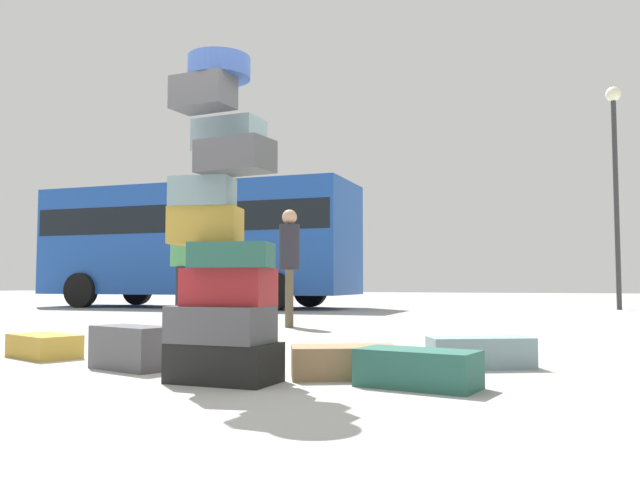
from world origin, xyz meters
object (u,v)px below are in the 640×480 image
at_px(suitcase_tower, 222,246).
at_px(person_bearded_onlooker, 289,257).
at_px(suitcase_slate_white_trunk, 480,353).
at_px(suitcase_teal_upright_blue, 418,369).
at_px(suitcase_charcoal_behind_tower, 132,348).
at_px(suitcase_brown_foreground_far, 344,362).
at_px(lamp_post, 615,161).
at_px(suitcase_tan_left_side, 44,346).
at_px(person_tourist_with_camera, 181,257).
at_px(parked_bus, 198,238).

distance_m(suitcase_tower, person_bearded_onlooker, 5.34).
relative_size(suitcase_slate_white_trunk, suitcase_teal_upright_blue, 1.06).
bearing_deg(suitcase_charcoal_behind_tower, suitcase_brown_foreground_far, 21.97).
bearing_deg(lamp_post, suitcase_teal_upright_blue, -100.06).
bearing_deg(lamp_post, suitcase_charcoal_behind_tower, -109.12).
distance_m(suitcase_tan_left_side, suitcase_charcoal_behind_tower, 1.24).
xyz_separation_m(suitcase_tower, lamp_post, (3.58, 13.42, 2.72)).
bearing_deg(suitcase_slate_white_trunk, suitcase_brown_foreground_far, -159.89).
height_order(suitcase_tower, suitcase_slate_white_trunk, suitcase_tower).
bearing_deg(suitcase_tan_left_side, person_bearded_onlooker, 105.86).
relative_size(suitcase_tower, suitcase_slate_white_trunk, 2.75).
relative_size(suitcase_brown_foreground_far, person_bearded_onlooker, 0.41).
relative_size(suitcase_brown_foreground_far, suitcase_charcoal_behind_tower, 1.11).
distance_m(suitcase_tower, person_tourist_with_camera, 5.55).
height_order(suitcase_tan_left_side, lamp_post, lamp_post).
bearing_deg(person_bearded_onlooker, suitcase_brown_foreground_far, 3.50).
relative_size(suitcase_tower, suitcase_tan_left_side, 3.15).
height_order(person_bearded_onlooker, person_tourist_with_camera, person_bearded_onlooker).
bearing_deg(suitcase_tower, person_tourist_with_camera, 123.97).
bearing_deg(suitcase_tower, person_bearded_onlooker, 107.18).
height_order(suitcase_brown_foreground_far, suitcase_tan_left_side, suitcase_brown_foreground_far).
relative_size(suitcase_tan_left_side, suitcase_charcoal_behind_tower, 1.06).
distance_m(person_bearded_onlooker, person_tourist_with_camera, 1.60).
bearing_deg(suitcase_slate_white_trunk, suitcase_tan_left_side, 163.66).
bearing_deg(lamp_post, suitcase_tower, -104.95).
bearing_deg(suitcase_teal_upright_blue, person_tourist_with_camera, 146.92).
height_order(suitcase_slate_white_trunk, suitcase_charcoal_behind_tower, suitcase_charcoal_behind_tower).
distance_m(suitcase_tower, suitcase_teal_upright_blue, 1.47).
relative_size(suitcase_teal_upright_blue, parked_bus, 0.09).
bearing_deg(suitcase_teal_upright_blue, person_bearded_onlooker, 132.19).
relative_size(suitcase_charcoal_behind_tower, person_bearded_onlooker, 0.37).
xyz_separation_m(suitcase_slate_white_trunk, suitcase_tan_left_side, (-3.62, -0.53, -0.02)).
distance_m(suitcase_tan_left_side, person_bearded_onlooker, 4.45).
bearing_deg(person_tourist_with_camera, suitcase_teal_upright_blue, 9.06).
height_order(suitcase_teal_upright_blue, parked_bus, parked_bus).
height_order(suitcase_brown_foreground_far, lamp_post, lamp_post).
xyz_separation_m(suitcase_teal_upright_blue, parked_bus, (-8.01, 11.28, 1.72)).
xyz_separation_m(suitcase_teal_upright_blue, suitcase_tan_left_side, (-3.35, 0.56, -0.02)).
bearing_deg(suitcase_tower, lamp_post, 75.05).
relative_size(suitcase_tower, parked_bus, 0.25).
relative_size(suitcase_slate_white_trunk, suitcase_brown_foreground_far, 1.09).
relative_size(person_tourist_with_camera, lamp_post, 0.32).
bearing_deg(person_tourist_with_camera, suitcase_slate_white_trunk, 18.78).
relative_size(suitcase_teal_upright_blue, suitcase_tan_left_side, 1.08).
bearing_deg(suitcase_charcoal_behind_tower, suitcase_slate_white_trunk, 38.91).
bearing_deg(person_bearded_onlooker, suitcase_teal_upright_blue, 7.40).
xyz_separation_m(suitcase_slate_white_trunk, parked_bus, (-8.28, 10.20, 1.72)).
bearing_deg(person_tourist_with_camera, suitcase_tower, -1.69).
relative_size(suitcase_charcoal_behind_tower, person_tourist_with_camera, 0.37).
relative_size(suitcase_tower, suitcase_charcoal_behind_tower, 3.33).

